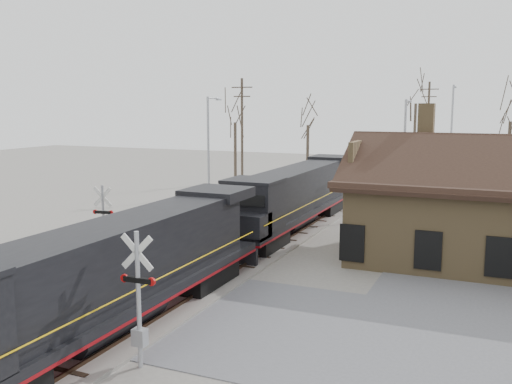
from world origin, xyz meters
The scene contains 18 objects.
ground centered at (0.00, 0.00, 0.00)m, with size 140.00×140.00×0.00m, color gray.
road centered at (0.00, 0.00, 0.01)m, with size 60.00×9.00×0.03m, color slate.
track_main centered at (0.00, 15.00, 0.07)m, with size 3.40×90.00×0.24m.
track_siding centered at (-4.50, 15.00, 0.07)m, with size 3.40×90.00×0.24m.
depot centered at (11.99, 12.00, 2.41)m, with size 15.20×9.31×7.90m.
locomotive_lead centered at (0.00, -3.61, 2.12)m, with size 2.72×18.24×4.04m.
locomotive_trailing centered at (0.00, 14.90, 2.12)m, with size 2.72×18.24×3.83m.
crossbuck_near centered at (2.22, -4.69, 1.95)m, with size 1.19×0.31×4.17m.
crossbuck_far centered at (-6.24, 4.39, 1.84)m, with size 1.11×0.29×3.89m.
streetlight_a centered at (-7.74, 18.44, 4.74)m, with size 0.25×2.04×8.41m.
streetlight_b centered at (5.28, 24.03, 4.64)m, with size 0.25×2.04×8.23m.
streetlight_c centered at (7.48, 36.08, 5.35)m, with size 0.25×2.04×9.61m.
utility_pole_a centered at (-9.77, 28.48, 5.32)m, with size 2.00×0.24×10.18m.
utility_pole_b centered at (4.15, 46.57, 5.39)m, with size 2.00×0.24×10.33m.
tree_a centered at (-13.29, 34.42, 7.08)m, with size 4.06×4.06×9.95m.
tree_b centered at (-6.80, 38.26, 6.73)m, with size 3.86×3.86×9.46m.
tree_c centered at (2.32, 49.91, 9.34)m, with size 5.35×5.35×13.10m.
tree_d centered at (12.32, 41.08, 7.32)m, with size 4.20×4.20×10.29m.
Camera 1 is at (11.84, -18.12, 7.78)m, focal length 40.00 mm.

